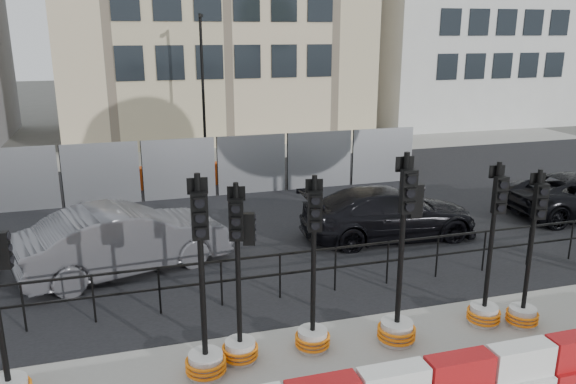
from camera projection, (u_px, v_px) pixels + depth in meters
name	position (u px, v px, depth m)	size (l,w,h in m)	color
ground	(297.00, 327.00, 10.42)	(120.00, 120.00, 0.00)	#51514C
road	(228.00, 214.00, 16.87)	(40.00, 14.00, 0.03)	black
sidewalk_far	(191.00, 154.00, 25.18)	(40.00, 4.00, 0.02)	gray
kerb_railing	(280.00, 268.00, 11.34)	(18.00, 0.04, 1.00)	black
heras_fencing	(199.00, 171.00, 19.05)	(14.33, 1.72, 2.00)	#93959B
lamp_post_far	(203.00, 83.00, 23.49)	(0.12, 0.56, 6.00)	black
traffic_signal_b	(5.00, 358.00, 8.08)	(0.63, 0.63, 3.18)	silver
traffic_signal_c	(205.00, 338.00, 8.75)	(0.66, 0.66, 3.33)	silver
traffic_signal_d	(240.00, 322.00, 9.14)	(0.61, 0.61, 3.08)	silver
traffic_signal_e	(313.00, 316.00, 9.51)	(0.61, 0.61, 3.11)	silver
traffic_signal_f	(399.00, 301.00, 9.67)	(0.68, 0.68, 3.43)	silver
traffic_signal_g	(486.00, 293.00, 10.35)	(0.62, 0.62, 3.13)	silver
traffic_signal_h	(525.00, 295.00, 10.31)	(0.59, 0.59, 3.00)	silver
car_b	(125.00, 239.00, 12.67)	(4.95, 2.94, 1.54)	#4F4F54
car_c	(389.00, 213.00, 14.77)	(4.77, 2.12, 1.36)	black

